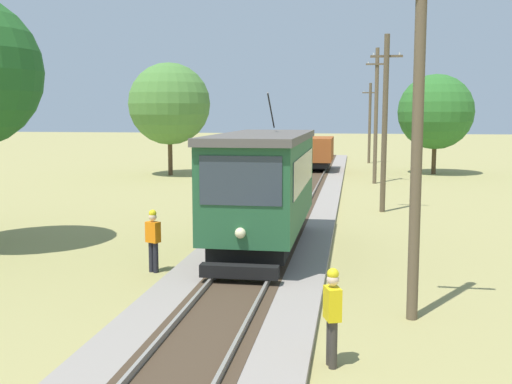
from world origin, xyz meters
TOP-DOWN VIEW (x-y plane):
  - red_tram at (0.00, 16.42)m, footprint 2.60×8.54m
  - freight_car at (0.00, 43.10)m, footprint 2.40×5.20m
  - utility_pole_near_tram at (4.10, 10.90)m, footprint 1.40×0.52m
  - utility_pole_mid at (4.10, 25.21)m, footprint 1.40×0.52m
  - utility_pole_far at (4.10, 36.76)m, footprint 1.40×0.58m
  - utility_pole_distant at (4.10, 52.53)m, footprint 1.40×0.36m
  - gravel_pile at (-4.39, 41.47)m, footprint 2.05×2.05m
  - track_worker at (2.47, 7.96)m, footprint 0.35×0.44m
  - second_worker at (-2.71, 13.61)m, footprint 0.44×0.37m
  - tree_right_near at (-10.21, 39.53)m, footprint 5.78×5.78m
  - tree_left_far at (8.56, 43.34)m, footprint 5.41×5.41m

SIDE VIEW (x-z plane):
  - gravel_pile at x=-4.39m, z-range 0.00..0.93m
  - track_worker at x=2.47m, z-range 0.09..1.88m
  - second_worker at x=-2.71m, z-range 0.09..1.88m
  - freight_car at x=0.00m, z-range 0.40..2.71m
  - red_tram at x=0.00m, z-range -0.20..4.59m
  - utility_pole_distant at x=4.10m, z-range 0.10..7.14m
  - utility_pole_mid at x=4.10m, z-range 0.10..7.94m
  - utility_pole_near_tram at x=4.10m, z-range 0.10..8.00m
  - utility_pole_far at x=4.10m, z-range 0.10..8.57m
  - tree_left_far at x=8.56m, z-range 0.90..8.12m
  - tree_right_near at x=-10.21m, z-range 1.09..9.06m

